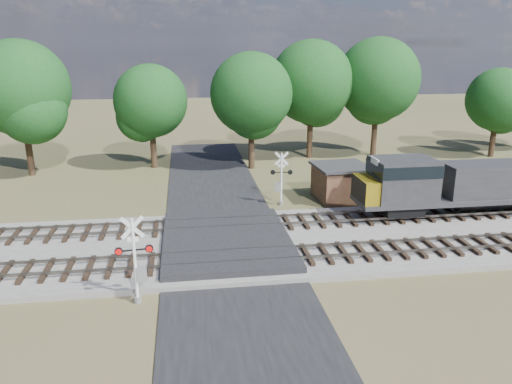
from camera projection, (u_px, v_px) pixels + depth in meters
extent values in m
plane|color=#454B28|center=(228.00, 251.00, 27.53)|extent=(160.00, 160.00, 0.00)
cube|color=gray|center=(396.00, 235.00, 29.34)|extent=(140.00, 10.00, 0.30)
cube|color=black|center=(228.00, 250.00, 27.52)|extent=(7.00, 60.00, 0.08)
cube|color=#262628|center=(227.00, 242.00, 27.91)|extent=(7.00, 9.00, 0.62)
cube|color=black|center=(269.00, 257.00, 25.80)|extent=(44.00, 2.60, 0.18)
cube|color=#5B554E|center=(422.00, 250.00, 26.18)|extent=(140.00, 0.08, 0.15)
cube|color=#5B554E|center=(410.00, 240.00, 27.54)|extent=(140.00, 0.08, 0.15)
cube|color=black|center=(256.00, 223.00, 30.54)|extent=(44.00, 2.60, 0.18)
cube|color=#5B554E|center=(385.00, 218.00, 30.92)|extent=(140.00, 0.08, 0.15)
cube|color=#5B554E|center=(376.00, 211.00, 32.28)|extent=(140.00, 0.08, 0.15)
cylinder|color=silver|center=(135.00, 262.00, 21.48)|extent=(0.14, 0.14, 3.93)
cylinder|color=gray|center=(138.00, 299.00, 22.01)|extent=(0.35, 0.35, 0.29)
cube|color=silver|center=(132.00, 227.00, 21.03)|extent=(1.03, 0.14, 1.03)
cube|color=silver|center=(132.00, 227.00, 21.03)|extent=(1.03, 0.14, 1.03)
cube|color=silver|center=(133.00, 239.00, 21.19)|extent=(0.49, 0.08, 0.22)
cube|color=black|center=(134.00, 250.00, 21.33)|extent=(1.57, 0.22, 0.06)
cylinder|color=red|center=(119.00, 251.00, 21.18)|extent=(0.36, 0.13, 0.35)
cylinder|color=red|center=(149.00, 249.00, 21.48)|extent=(0.36, 0.13, 0.35)
cube|color=gray|center=(142.00, 273.00, 21.71)|extent=(0.47, 0.34, 0.64)
cylinder|color=silver|center=(281.00, 179.00, 34.77)|extent=(0.13, 0.13, 3.72)
cylinder|color=gray|center=(281.00, 203.00, 35.27)|extent=(0.34, 0.34, 0.28)
cube|color=silver|center=(282.00, 159.00, 34.35)|extent=(0.97, 0.17, 0.97)
cube|color=silver|center=(282.00, 159.00, 34.35)|extent=(0.97, 0.17, 0.97)
cube|color=silver|center=(282.00, 166.00, 34.49)|extent=(0.46, 0.09, 0.20)
cube|color=black|center=(281.00, 172.00, 34.63)|extent=(1.48, 0.26, 0.06)
cylinder|color=red|center=(290.00, 172.00, 34.63)|extent=(0.34, 0.14, 0.34)
cylinder|color=red|center=(273.00, 172.00, 34.62)|extent=(0.34, 0.14, 0.34)
cube|color=gray|center=(278.00, 187.00, 34.93)|extent=(0.45, 0.33, 0.60)
cube|color=#4B2A20|center=(341.00, 184.00, 36.18)|extent=(3.66, 3.66, 2.40)
cube|color=#2A2A2C|center=(342.00, 166.00, 35.81)|extent=(4.03, 4.03, 0.17)
cylinder|color=black|center=(28.00, 143.00, 42.39)|extent=(0.56, 0.56, 5.69)
sphere|color=#113715|center=(21.00, 88.00, 41.08)|extent=(7.97, 7.97, 7.97)
cylinder|color=black|center=(153.00, 142.00, 45.24)|extent=(0.56, 0.56, 4.65)
sphere|color=#113715|center=(151.00, 101.00, 44.17)|extent=(6.51, 6.51, 6.51)
cylinder|color=black|center=(251.00, 140.00, 44.86)|extent=(0.56, 0.56, 5.17)
sphere|color=#113715|center=(251.00, 94.00, 43.67)|extent=(7.24, 7.24, 7.24)
cylinder|color=black|center=(310.00, 129.00, 49.03)|extent=(0.56, 0.56, 5.69)
sphere|color=#113715|center=(311.00, 82.00, 47.72)|extent=(7.97, 7.97, 7.97)
cylinder|color=black|center=(375.00, 127.00, 50.01)|extent=(0.56, 0.56, 5.81)
sphere|color=#113715|center=(378.00, 79.00, 48.67)|extent=(8.13, 8.13, 8.13)
cylinder|color=black|center=(493.00, 135.00, 49.63)|extent=(0.56, 0.56, 4.37)
sphere|color=#113715|center=(498.00, 100.00, 48.63)|extent=(6.12, 6.12, 6.12)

